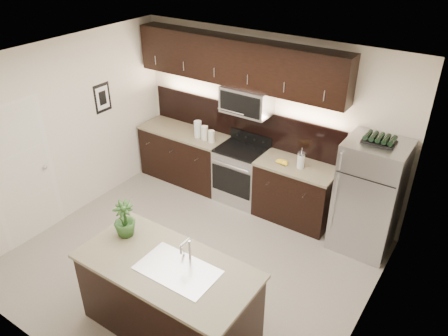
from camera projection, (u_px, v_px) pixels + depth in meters
The scene contains 12 objects.
ground at pixel (191, 261), 5.99m from camera, with size 4.50×4.50×0.00m, color gray.
room_walls at pixel (176, 150), 5.17m from camera, with size 4.52×4.02×2.71m.
counter_run at pixel (231, 170), 7.19m from camera, with size 3.51×0.65×0.94m.
upper_fixtures at pixel (238, 69), 6.45m from camera, with size 3.49×0.40×1.66m.
island at pixel (169, 297), 4.79m from camera, with size 1.96×0.96×0.94m.
sink_faucet at pixel (178, 268), 4.49m from camera, with size 0.84×0.50×0.28m.
refrigerator at pixel (368, 197), 5.88m from camera, with size 0.79×0.71×1.64m, color #B2B2B7.
wine_rack at pixel (380, 139), 5.45m from camera, with size 0.40×0.25×0.10m.
plant at pixel (124, 219), 4.88m from camera, with size 0.24×0.24×0.44m, color #284D1F.
canisters at pixel (203, 132), 7.09m from camera, with size 0.41×0.15×0.27m.
french_press at pixel (301, 160), 6.26m from camera, with size 0.11×0.11×0.32m.
bananas at pixel (280, 161), 6.44m from camera, with size 0.19×0.15×0.06m, color yellow.
Camera 1 is at (2.92, -3.53, 4.09)m, focal length 35.00 mm.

